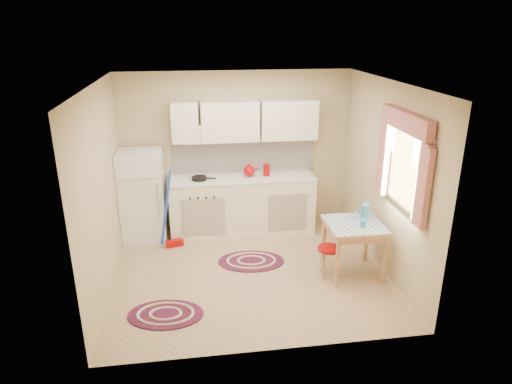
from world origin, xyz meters
TOP-DOWN VIEW (x-y plane):
  - room_shell at (0.16, 0.24)m, footprint 3.64×3.60m
  - fridge at (-1.47, 1.25)m, footprint 0.65×0.60m
  - broom at (-1.02, 0.90)m, footprint 0.30×0.18m
  - base_cabinets at (0.05, 1.30)m, footprint 2.25×0.60m
  - countertop at (0.05, 1.30)m, footprint 2.27×0.62m
  - frying_pan at (-0.61, 1.25)m, footprint 0.27×0.27m
  - red_kettle at (0.16, 1.30)m, footprint 0.23×0.21m
  - red_canister at (0.44, 1.30)m, footprint 0.13×0.13m
  - table at (1.34, -0.23)m, footprint 0.72×0.72m
  - stool at (1.01, -0.26)m, footprint 0.35×0.35m
  - coffee_pot at (1.52, -0.11)m, footprint 0.17×0.15m
  - mug at (1.41, -0.33)m, footprint 0.09×0.09m
  - rug_center at (0.05, 0.27)m, footprint 0.99×0.71m
  - rug_left at (-1.09, -0.83)m, footprint 0.95×0.70m

SIDE VIEW (x-z plane):
  - rug_center at x=0.05m, z-range 0.00..0.02m
  - rug_left at x=-1.09m, z-range 0.00..0.02m
  - stool at x=1.01m, z-range 0.00..0.42m
  - table at x=1.34m, z-range 0.00..0.72m
  - base_cabinets at x=0.05m, z-range 0.00..0.88m
  - broom at x=-1.02m, z-range 0.00..1.20m
  - fridge at x=-1.47m, z-range 0.00..1.40m
  - mug at x=1.41m, z-range 0.72..0.82m
  - coffee_pot at x=1.52m, z-range 0.72..1.00m
  - countertop at x=0.05m, z-range 0.88..0.92m
  - frying_pan at x=-0.61m, z-range 0.92..0.97m
  - red_canister at x=0.44m, z-range 0.92..1.08m
  - red_kettle at x=0.16m, z-range 0.92..1.11m
  - room_shell at x=0.16m, z-range 0.34..2.86m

